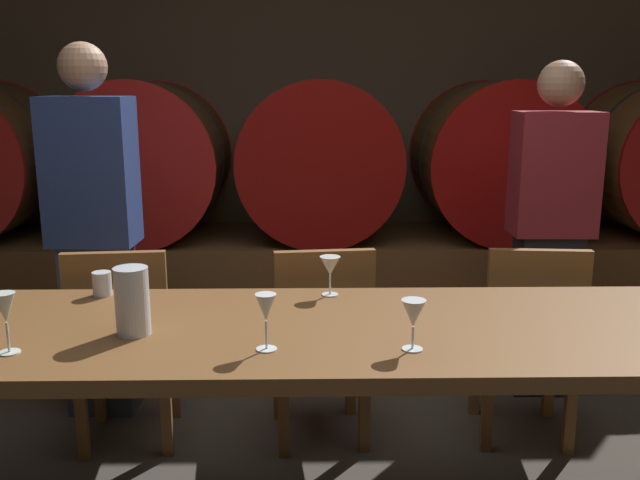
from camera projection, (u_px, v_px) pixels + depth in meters
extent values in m
cube|color=brown|center=(319.00, 95.00, 4.87)|extent=(5.82, 0.24, 2.89)
cube|color=brown|center=(321.00, 275.00, 4.59)|extent=(5.24, 0.90, 0.54)
cylinder|color=#B21C16|center=(2.00, 154.00, 4.80)|extent=(1.01, 0.03, 1.01)
cylinder|color=#513319|center=(146.00, 160.00, 4.40)|extent=(1.00, 0.83, 1.00)
cylinder|color=#B21C16|center=(129.00, 168.00, 3.98)|extent=(1.01, 0.03, 1.01)
cylinder|color=#B21C16|center=(160.00, 154.00, 4.82)|extent=(1.01, 0.03, 1.01)
cylinder|color=#2D2D33|center=(146.00, 160.00, 4.40)|extent=(1.00, 0.04, 1.00)
cylinder|color=#513319|center=(319.00, 160.00, 4.42)|extent=(1.00, 0.83, 1.00)
cylinder|color=maroon|center=(320.00, 168.00, 4.00)|extent=(1.01, 0.03, 1.01)
cylinder|color=maroon|center=(318.00, 153.00, 4.84)|extent=(1.01, 0.03, 1.01)
cylinder|color=#2D2D33|center=(319.00, 160.00, 4.42)|extent=(1.00, 0.04, 1.00)
cylinder|color=#513319|center=(496.00, 159.00, 4.44)|extent=(1.00, 0.83, 1.00)
cylinder|color=maroon|center=(516.00, 167.00, 4.02)|extent=(1.01, 0.03, 1.01)
cylinder|color=maroon|center=(480.00, 153.00, 4.86)|extent=(1.01, 0.03, 1.01)
cylinder|color=#2D2D33|center=(496.00, 159.00, 4.44)|extent=(1.00, 0.04, 1.00)
cylinder|color=#9E1411|center=(636.00, 153.00, 4.88)|extent=(1.01, 0.03, 1.01)
cube|color=brown|center=(333.00, 333.00, 2.17)|extent=(2.84, 0.81, 0.05)
cube|color=brown|center=(127.00, 342.00, 2.92)|extent=(0.43, 0.43, 0.04)
cube|color=brown|center=(116.00, 304.00, 2.70)|extent=(0.40, 0.08, 0.42)
cube|color=brown|center=(174.00, 374.00, 3.16)|extent=(0.05, 0.05, 0.42)
cube|color=brown|center=(98.00, 378.00, 3.12)|extent=(0.05, 0.05, 0.42)
cube|color=brown|center=(166.00, 408.00, 2.83)|extent=(0.05, 0.05, 0.42)
cube|color=brown|center=(81.00, 412.00, 2.79)|extent=(0.05, 0.05, 0.42)
cube|color=brown|center=(319.00, 340.00, 2.95)|extent=(0.44, 0.44, 0.04)
cube|color=brown|center=(325.00, 302.00, 2.73)|extent=(0.40, 0.08, 0.42)
cube|color=brown|center=(351.00, 372.00, 3.19)|extent=(0.05, 0.05, 0.42)
cube|color=brown|center=(278.00, 375.00, 3.15)|extent=(0.05, 0.05, 0.42)
cube|color=brown|center=(365.00, 405.00, 2.86)|extent=(0.05, 0.05, 0.42)
cube|color=brown|center=(283.00, 409.00, 2.82)|extent=(0.05, 0.05, 0.42)
cube|color=brown|center=(524.00, 339.00, 2.96)|extent=(0.43, 0.43, 0.04)
cube|color=brown|center=(537.00, 301.00, 2.74)|extent=(0.40, 0.08, 0.42)
cube|color=brown|center=(550.00, 373.00, 3.17)|extent=(0.05, 0.05, 0.42)
cube|color=brown|center=(475.00, 371.00, 3.19)|extent=(0.05, 0.05, 0.42)
cube|color=brown|center=(571.00, 407.00, 2.84)|extent=(0.05, 0.05, 0.42)
cube|color=brown|center=(488.00, 404.00, 2.86)|extent=(0.05, 0.05, 0.42)
cube|color=#33384C|center=(102.00, 328.00, 3.20)|extent=(0.31, 0.21, 0.81)
cube|color=navy|center=(90.00, 172.00, 3.04)|extent=(0.39, 0.25, 0.66)
sphere|color=tan|center=(82.00, 67.00, 2.94)|extent=(0.21, 0.21, 0.21)
cube|color=black|center=(544.00, 313.00, 3.40)|extent=(0.31, 0.21, 0.81)
cube|color=maroon|center=(554.00, 174.00, 3.25)|extent=(0.39, 0.25, 0.58)
sphere|color=tan|center=(561.00, 84.00, 3.16)|extent=(0.21, 0.21, 0.21)
cylinder|color=silver|center=(132.00, 301.00, 2.06)|extent=(0.10, 0.10, 0.21)
cylinder|color=silver|center=(10.00, 352.00, 1.94)|extent=(0.06, 0.06, 0.00)
cylinder|color=silver|center=(8.00, 337.00, 1.93)|extent=(0.01, 0.01, 0.09)
cone|color=silver|center=(5.00, 308.00, 1.91)|extent=(0.06, 0.06, 0.09)
cylinder|color=white|center=(267.00, 349.00, 1.96)|extent=(0.06, 0.06, 0.00)
cylinder|color=white|center=(266.00, 335.00, 1.95)|extent=(0.01, 0.01, 0.08)
cone|color=white|center=(266.00, 308.00, 1.93)|extent=(0.06, 0.06, 0.08)
cylinder|color=white|center=(330.00, 295.00, 2.47)|extent=(0.06, 0.06, 0.00)
cylinder|color=white|center=(330.00, 285.00, 2.46)|extent=(0.01, 0.01, 0.07)
cone|color=white|center=(330.00, 266.00, 2.45)|extent=(0.07, 0.07, 0.07)
cylinder|color=white|center=(412.00, 349.00, 1.96)|extent=(0.06, 0.06, 0.00)
cylinder|color=white|center=(413.00, 338.00, 1.95)|extent=(0.01, 0.01, 0.07)
cone|color=white|center=(413.00, 313.00, 1.94)|extent=(0.07, 0.07, 0.08)
cylinder|color=silver|center=(102.00, 284.00, 2.46)|extent=(0.07, 0.07, 0.09)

